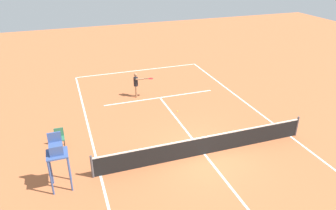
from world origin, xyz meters
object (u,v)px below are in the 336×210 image
Objects in this scene: tennis_ball at (177,111)px; courtside_chair_mid at (60,137)px; umpire_chair at (57,153)px; player_serving at (137,83)px.

tennis_ball is 6.83m from courtside_chair_mid.
tennis_ball is 0.07× the size of courtside_chair_mid.
umpire_chair is (6.69, 4.65, 1.57)m from tennis_ball.
tennis_ball is at bearing -145.18° from umpire_chair.
player_serving is 3.48m from tennis_ball.
player_serving is 0.67× the size of umpire_chair.
courtside_chair_mid is (-0.06, -3.05, -1.07)m from umpire_chair.
umpire_chair is at bearing 34.82° from tennis_ball.
tennis_ball is at bearing -166.43° from courtside_chair_mid.
tennis_ball is (-1.68, 2.91, -0.92)m from player_serving.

